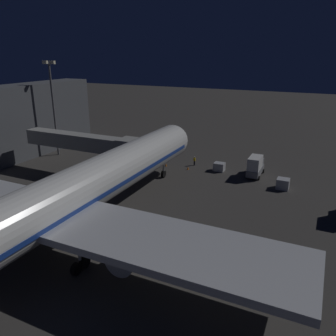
# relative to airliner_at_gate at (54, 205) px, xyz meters

# --- Properties ---
(ground_plane) EXTENTS (320.00, 320.00, 0.00)m
(ground_plane) POSITION_rel_airliner_at_gate_xyz_m (-0.00, -7.80, -5.43)
(ground_plane) COLOR #383533
(airliner_at_gate) EXTENTS (50.20, 62.61, 18.73)m
(airliner_at_gate) POSITION_rel_airliner_at_gate_xyz_m (0.00, 0.00, 0.00)
(airliner_at_gate) COLOR silver
(airliner_at_gate) RESTS_ON ground_plane
(jet_bridge) EXTENTS (22.49, 3.40, 7.09)m
(jet_bridge) POSITION_rel_airliner_at_gate_xyz_m (12.05, -21.06, 0.12)
(jet_bridge) COLOR #9E9E99
(jet_bridge) RESTS_ON ground_plane
(apron_floodlight_mast) EXTENTS (2.90, 0.50, 18.48)m
(apron_floodlight_mast) POSITION_rel_airliner_at_gate_xyz_m (25.50, -27.74, 5.26)
(apron_floodlight_mast) COLOR #59595E
(apron_floodlight_mast) RESTS_ON ground_plane
(ops_van) EXTENTS (2.36, 5.40, 3.51)m
(ops_van) POSITION_rel_airliner_at_gate_xyz_m (-13.70, -32.41, -3.66)
(ops_van) COLOR slate
(ops_van) RESTS_ON ground_plane
(baggage_container_near_belt) EXTENTS (1.85, 1.59, 1.46)m
(baggage_container_near_belt) POSITION_rel_airliner_at_gate_xyz_m (-7.44, -32.30, -4.70)
(baggage_container_near_belt) COLOR #B7BABF
(baggage_container_near_belt) RESTS_ON ground_plane
(baggage_container_far_row) EXTENTS (1.84, 1.79, 1.61)m
(baggage_container_far_row) POSITION_rel_airliner_at_gate_xyz_m (-18.82, -28.43, -4.63)
(baggage_container_far_row) COLOR #B7BABF
(baggage_container_far_row) RESTS_ON ground_plane
(ground_crew_near_nose_gear) EXTENTS (0.40, 0.40, 1.71)m
(ground_crew_near_nose_gear) POSITION_rel_airliner_at_gate_xyz_m (-2.35, -33.22, -4.49)
(ground_crew_near_nose_gear) COLOR black
(ground_crew_near_nose_gear) RESTS_ON ground_plane
(traffic_cone_nose_port) EXTENTS (0.36, 0.36, 0.55)m
(traffic_cone_nose_port) POSITION_rel_airliner_at_gate_xyz_m (-2.20, -30.45, -5.16)
(traffic_cone_nose_port) COLOR orange
(traffic_cone_nose_port) RESTS_ON ground_plane
(traffic_cone_nose_starboard) EXTENTS (0.36, 0.36, 0.55)m
(traffic_cone_nose_starboard) POSITION_rel_airliner_at_gate_xyz_m (2.20, -30.45, -5.16)
(traffic_cone_nose_starboard) COLOR orange
(traffic_cone_nose_starboard) RESTS_ON ground_plane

